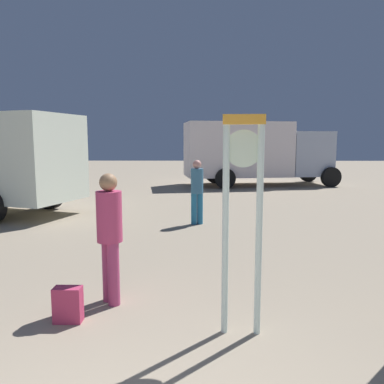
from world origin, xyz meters
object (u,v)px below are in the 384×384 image
(person_distant, at_px, (197,189))
(box_truck_far, at_px, (254,151))
(standing_clock, at_px, (243,204))
(backpack, at_px, (68,305))
(person_near_clock, at_px, (110,232))

(person_distant, distance_m, box_truck_far, 9.12)
(standing_clock, xyz_separation_m, backpack, (-1.94, 0.22, -1.20))
(backpack, relative_size, box_truck_far, 0.06)
(standing_clock, relative_size, backpack, 5.67)
(backpack, distance_m, box_truck_far, 14.62)
(standing_clock, height_order, box_truck_far, box_truck_far)
(standing_clock, bearing_deg, person_near_clock, 154.57)
(backpack, relative_size, person_distant, 0.26)
(person_near_clock, xyz_separation_m, person_distant, (1.08, 4.73, -0.03))
(person_distant, bearing_deg, person_near_clock, -102.85)
(box_truck_far, bearing_deg, person_distant, -107.07)
(person_near_clock, relative_size, backpack, 4.06)
(person_near_clock, relative_size, person_distant, 1.04)
(person_near_clock, xyz_separation_m, box_truck_far, (3.75, 13.42, 0.69))
(person_near_clock, relative_size, box_truck_far, 0.23)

